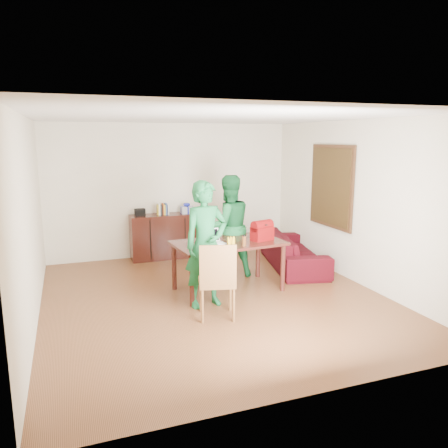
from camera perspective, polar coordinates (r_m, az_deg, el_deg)
name	(u,v)px	position (r m, az deg, el deg)	size (l,w,h in m)	color
room	(212,212)	(6.55, -1.55, 1.52)	(5.20, 5.70, 2.90)	#432710
table	(228,248)	(6.91, 0.56, -3.16)	(1.79, 1.11, 0.80)	black
chair	(217,295)	(5.99, -0.94, -9.32)	(0.58, 0.56, 1.06)	brown
person_near	(206,244)	(6.24, -2.37, -2.68)	(0.67, 0.44, 1.83)	#145D2E
person_far	(228,227)	(7.57, 0.55, -0.33)	(0.87, 0.68, 1.79)	#145C2B
laptop	(215,241)	(6.73, -1.25, -2.27)	(0.34, 0.27, 0.22)	white
bananas	(231,245)	(6.55, 0.95, -2.75)	(0.17, 0.10, 0.06)	yellow
bottle	(244,241)	(6.60, 2.63, -2.17)	(0.06, 0.06, 0.17)	#5F3115
red_bag	(262,232)	(6.99, 4.99, -1.10)	(0.35, 0.20, 0.25)	#6C0707
sofa	(293,250)	(8.40, 9.05, -3.43)	(2.11, 0.82, 0.61)	#3A070E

